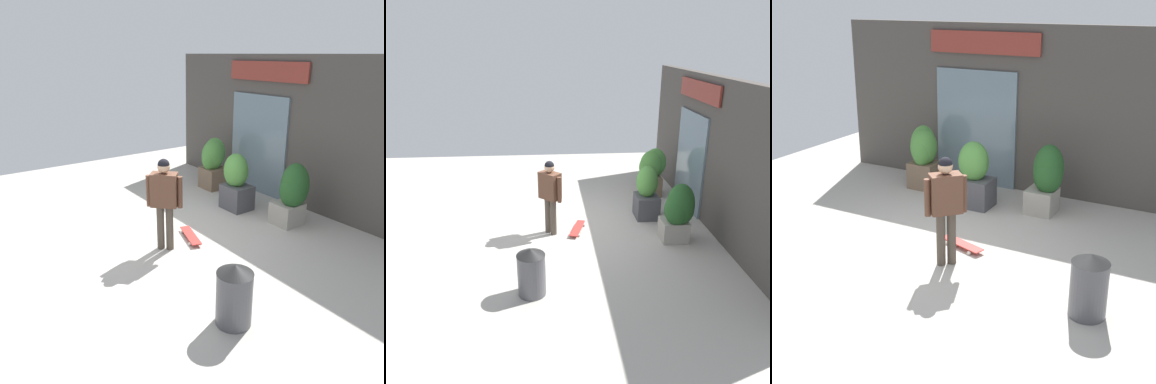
% 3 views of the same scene
% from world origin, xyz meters
% --- Properties ---
extents(ground_plane, '(12.00, 12.00, 0.00)m').
position_xyz_m(ground_plane, '(0.00, 0.00, 0.00)').
color(ground_plane, '#B2ADA3').
extents(building_facade, '(8.07, 0.31, 3.23)m').
position_xyz_m(building_facade, '(-0.04, 3.49, 1.61)').
color(building_facade, '#4C4742').
rests_on(building_facade, ground_plane).
extents(skateboarder, '(0.49, 0.50, 1.62)m').
position_xyz_m(skateboarder, '(0.35, -0.09, 0.99)').
color(skateboarder, '#4C4238').
rests_on(skateboarder, ground_plane).
extents(skateboard, '(0.81, 0.41, 0.08)m').
position_xyz_m(skateboard, '(0.29, 0.48, 0.06)').
color(skateboard, red).
rests_on(skateboard, ground_plane).
extents(planter_box_left, '(0.61, 0.62, 1.26)m').
position_xyz_m(planter_box_left, '(0.92, 2.49, 0.67)').
color(planter_box_left, gray).
rests_on(planter_box_left, ground_plane).
extents(planter_box_right, '(0.63, 0.74, 1.26)m').
position_xyz_m(planter_box_right, '(-1.77, 2.62, 0.72)').
color(planter_box_right, brown).
rests_on(planter_box_right, ground_plane).
extents(planter_box_mid, '(0.65, 0.52, 1.23)m').
position_xyz_m(planter_box_mid, '(-0.37, 2.16, 0.65)').
color(planter_box_mid, '#47474C').
rests_on(planter_box_mid, ground_plane).
extents(trash_bin, '(0.47, 0.47, 0.83)m').
position_xyz_m(trash_bin, '(2.54, -0.44, 0.42)').
color(trash_bin, '#4C4C51').
rests_on(trash_bin, ground_plane).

